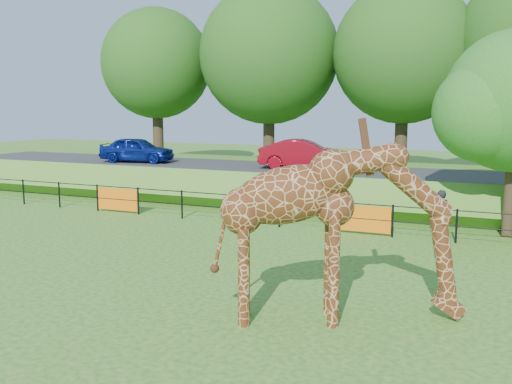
% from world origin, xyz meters
% --- Properties ---
extents(ground, '(90.00, 90.00, 0.00)m').
position_xyz_m(ground, '(0.00, 0.00, 0.00)').
color(ground, '#296619').
rests_on(ground, ground).
extents(giraffe, '(5.07, 2.84, 3.65)m').
position_xyz_m(giraffe, '(4.26, 0.19, 1.82)').
color(giraffe, '#5B2A12').
rests_on(giraffe, ground).
extents(perimeter_fence, '(28.07, 0.10, 1.10)m').
position_xyz_m(perimeter_fence, '(0.00, 8.00, 0.55)').
color(perimeter_fence, black).
rests_on(perimeter_fence, ground).
extents(embankment, '(40.00, 9.00, 1.30)m').
position_xyz_m(embankment, '(0.00, 15.50, 0.65)').
color(embankment, '#296619').
rests_on(embankment, ground).
extents(road, '(40.00, 5.00, 0.12)m').
position_xyz_m(road, '(0.00, 14.00, 1.36)').
color(road, '#303032').
rests_on(road, embankment).
extents(car_blue, '(3.95, 2.07, 1.28)m').
position_xyz_m(car_blue, '(-9.88, 13.59, 2.06)').
color(car_blue, navy).
rests_on(car_blue, road).
extents(car_red, '(4.22, 2.06, 1.33)m').
position_xyz_m(car_red, '(-1.13, 14.09, 2.09)').
color(car_red, '#A00B1B').
rests_on(car_red, road).
extents(visitor, '(0.65, 0.50, 1.58)m').
position_xyz_m(visitor, '(5.43, 8.71, 0.79)').
color(visitor, black).
rests_on(visitor, ground).
extents(bg_tree_line, '(37.30, 8.80, 11.82)m').
position_xyz_m(bg_tree_line, '(1.89, 22.00, 7.19)').
color(bg_tree_line, '#302415').
rests_on(bg_tree_line, ground).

